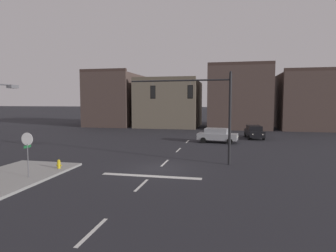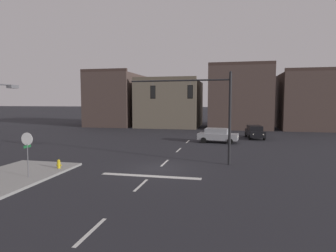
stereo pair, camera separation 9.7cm
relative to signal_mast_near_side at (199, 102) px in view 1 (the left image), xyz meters
name	(u,v)px [view 1 (the left image)]	position (x,y,z in m)	size (l,w,h in m)	color
ground_plane	(158,169)	(-2.53, -2.59, -4.63)	(400.00, 400.00, 0.00)	#232328
sidewalk_near_corner	(13,176)	(-10.82, -6.59, -4.56)	(5.00, 8.00, 0.15)	gray
stop_bar_paint	(151,176)	(-2.53, -4.59, -4.63)	(6.40, 0.50, 0.01)	silver
lane_centreline	(165,163)	(-2.53, -0.59, -4.63)	(0.16, 26.40, 0.01)	silver
signal_mast_near_side	(199,102)	(0.00, 0.00, 0.00)	(7.78, 0.72, 6.85)	black
stop_sign	(27,144)	(-9.51, -6.85, -2.49)	(0.76, 0.64, 2.83)	#56565B
car_lot_nearside	(217,135)	(0.87, 11.25, -3.78)	(4.60, 2.30, 1.61)	#9EA0A5
car_lot_middle	(254,132)	(5.25, 15.99, -3.78)	(2.28, 4.59, 1.61)	black
fire_hydrant	(59,166)	(-9.03, -4.42, -4.30)	(0.40, 0.30, 0.75)	gold
building_row	(202,101)	(-2.63, 30.66, 0.02)	(44.79, 12.79, 10.75)	#473833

